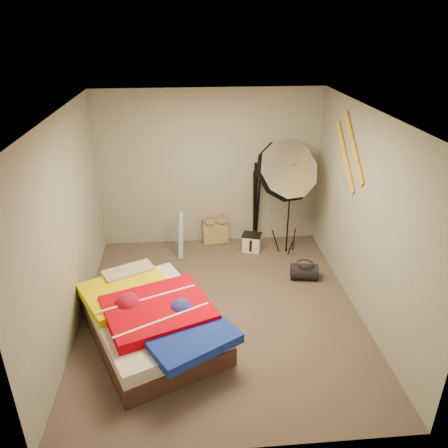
{
  "coord_description": "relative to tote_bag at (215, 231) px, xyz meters",
  "views": [
    {
      "loc": [
        -0.35,
        -4.59,
        3.41
      ],
      "look_at": [
        0.1,
        0.6,
        0.95
      ],
      "focal_mm": 35.0,
      "sensor_mm": 36.0,
      "label": 1
    }
  ],
  "objects": [
    {
      "name": "wrapping_roll",
      "position": [
        -0.57,
        -0.43,
        0.16
      ],
      "size": [
        0.14,
        0.23,
        0.75
      ],
      "primitive_type": "cylinder",
      "rotation": [
        -0.17,
        0.0,
        -0.27
      ],
      "color": "#4A99B3",
      "rests_on": "floor"
    },
    {
      "name": "floor",
      "position": [
        -0.07,
        -1.9,
        -0.21
      ],
      "size": [
        4.0,
        4.0,
        0.0
      ],
      "primitive_type": "plane",
      "color": "brown",
      "rests_on": "ground"
    },
    {
      "name": "photo_umbrella",
      "position": [
        0.99,
        -0.57,
        1.2
      ],
      "size": [
        1.07,
        0.84,
        1.96
      ],
      "color": "black",
      "rests_on": "floor"
    },
    {
      "name": "wall_left",
      "position": [
        -1.82,
        -1.9,
        1.04
      ],
      "size": [
        0.0,
        4.0,
        4.0
      ],
      "primitive_type": "plane",
      "rotation": [
        1.57,
        0.0,
        1.57
      ],
      "color": "#96998A",
      "rests_on": "floor"
    },
    {
      "name": "ceiling",
      "position": [
        -0.07,
        -1.9,
        2.29
      ],
      "size": [
        4.0,
        4.0,
        0.0
      ],
      "primitive_type": "plane",
      "rotation": [
        3.14,
        0.0,
        0.0
      ],
      "color": "silver",
      "rests_on": "wall_back"
    },
    {
      "name": "camera_tripod",
      "position": [
        0.66,
        -0.04,
        0.58
      ],
      "size": [
        0.1,
        0.1,
        1.38
      ],
      "color": "black",
      "rests_on": "floor"
    },
    {
      "name": "tote_bag",
      "position": [
        0.0,
        0.0,
        0.0
      ],
      "size": [
        0.44,
        0.24,
        0.43
      ],
      "primitive_type": "cube",
      "rotation": [
        -0.14,
        0.0,
        0.13
      ],
      "color": "#A29654",
      "rests_on": "floor"
    },
    {
      "name": "camera_case",
      "position": [
        0.56,
        -0.34,
        -0.07
      ],
      "size": [
        0.32,
        0.27,
        0.28
      ],
      "primitive_type": "cube",
      "rotation": [
        0.0,
        0.0,
        -0.32
      ],
      "color": "silver",
      "rests_on": "floor"
    },
    {
      "name": "wall_stripe_upper",
      "position": [
        1.66,
        -1.3,
        1.74
      ],
      "size": [
        0.02,
        0.91,
        0.78
      ],
      "primitive_type": "cube",
      "rotation": [
        0.7,
        0.0,
        0.0
      ],
      "color": "gold",
      "rests_on": "wall_right"
    },
    {
      "name": "wall_right",
      "position": [
        1.68,
        -1.9,
        1.04
      ],
      "size": [
        0.0,
        4.0,
        4.0
      ],
      "primitive_type": "plane",
      "rotation": [
        1.57,
        0.0,
        -1.57
      ],
      "color": "#96998A",
      "rests_on": "floor"
    },
    {
      "name": "bed",
      "position": [
        -0.9,
        -2.34,
        0.05
      ],
      "size": [
        1.94,
        2.14,
        0.53
      ],
      "color": "#492A20",
      "rests_on": "floor"
    },
    {
      "name": "wall_stripe_lower",
      "position": [
        1.66,
        -1.05,
        1.54
      ],
      "size": [
        0.02,
        0.91,
        0.78
      ],
      "primitive_type": "cube",
      "rotation": [
        0.7,
        0.0,
        0.0
      ],
      "color": "gold",
      "rests_on": "wall_right"
    },
    {
      "name": "wall_back",
      "position": [
        -0.07,
        0.1,
        1.04
      ],
      "size": [
        3.5,
        0.0,
        3.5
      ],
      "primitive_type": "plane",
      "rotation": [
        1.57,
        0.0,
        0.0
      ],
      "color": "#96998A",
      "rests_on": "floor"
    },
    {
      "name": "wall_front",
      "position": [
        -0.07,
        -3.9,
        1.04
      ],
      "size": [
        3.5,
        0.0,
        3.5
      ],
      "primitive_type": "plane",
      "rotation": [
        -1.57,
        0.0,
        0.0
      ],
      "color": "#96998A",
      "rests_on": "floor"
    },
    {
      "name": "duffel_bag",
      "position": [
        1.19,
        -1.24,
        -0.09
      ],
      "size": [
        0.42,
        0.29,
        0.23
      ],
      "primitive_type": "cylinder",
      "rotation": [
        0.0,
        1.57,
        -0.16
      ],
      "color": "black",
      "rests_on": "floor"
    }
  ]
}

